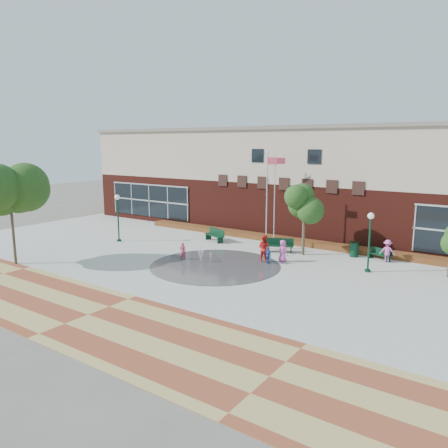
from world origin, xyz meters
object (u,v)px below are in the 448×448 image
Objects in this scene: tree_big_left at (10,194)px; trash_can at (354,249)px; flagpole_right at (267,196)px; child_splash at (183,251)px; flagpole_left at (275,194)px; bench_left at (214,237)px.

trash_can is at bearing 39.25° from tree_big_left.
child_splash is at bearing -116.96° from flagpole_right.
flagpole_left is at bearing 53.83° from tree_big_left.
bench_left is (-4.20, -2.28, -3.61)m from flagpole_left.
trash_can is 23.16m from tree_big_left.
tree_big_left is 5.40× the size of child_splash.
flagpole_left is at bearing 48.98° from bench_left.
flagpole_left reaches higher than trash_can.
flagpole_right is at bearing 48.03° from tree_big_left.
flagpole_right is 7.49m from child_splash.
bench_left is 15.13m from tree_big_left.
bench_left is 5.98m from child_splash.
trash_can is at bearing -25.13° from flagpole_left.
bench_left is at bearing -177.43° from flagpole_right.
flagpole_right is 1.12× the size of tree_big_left.
child_splash reaches higher than bench_left.
flagpole_left is at bearing 174.31° from trash_can.
tree_big_left reaches higher than child_splash.
flagpole_left is 6.64× the size of trash_can.
flagpole_left reaches higher than child_splash.
tree_big_left is at bearing -97.60° from bench_left.
flagpole_right reaches higher than trash_can.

